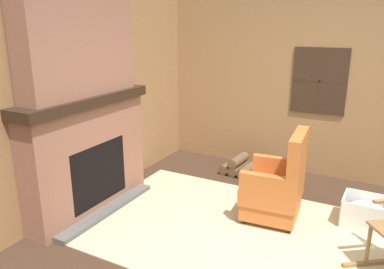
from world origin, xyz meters
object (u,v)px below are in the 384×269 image
(decorative_plate_on_mantel, at_px, (83,83))
(storage_case, at_px, (118,82))
(oil_lamp_vase, at_px, (46,93))
(laundry_basket, at_px, (366,212))
(armchair, at_px, (277,188))
(firewood_stack, at_px, (238,166))

(decorative_plate_on_mantel, bearing_deg, storage_case, 88.02)
(oil_lamp_vase, bearing_deg, laundry_basket, 27.91)
(storage_case, xyz_separation_m, decorative_plate_on_mantel, (-0.02, -0.58, 0.07))
(laundry_basket, xyz_separation_m, oil_lamp_vase, (-2.92, -1.54, 1.29))
(armchair, height_order, storage_case, storage_case)
(armchair, distance_m, storage_case, 2.27)
(storage_case, relative_size, decorative_plate_on_mantel, 0.85)
(armchair, distance_m, laundry_basket, 0.97)
(oil_lamp_vase, bearing_deg, storage_case, 89.99)
(armchair, bearing_deg, storage_case, -0.73)
(decorative_plate_on_mantel, bearing_deg, laundry_basket, 19.17)
(storage_case, bearing_deg, armchair, 4.04)
(firewood_stack, bearing_deg, oil_lamp_vase, -116.52)
(firewood_stack, height_order, oil_lamp_vase, oil_lamp_vase)
(storage_case, bearing_deg, firewood_stack, 46.25)
(oil_lamp_vase, xyz_separation_m, storage_case, (0.00, 1.11, -0.04))
(armchair, height_order, decorative_plate_on_mantel, decorative_plate_on_mantel)
(armchair, bearing_deg, oil_lamp_vase, 27.05)
(laundry_basket, xyz_separation_m, storage_case, (-2.92, -0.44, 1.25))
(armchair, bearing_deg, laundry_basket, -166.60)
(storage_case, height_order, decorative_plate_on_mantel, decorative_plate_on_mantel)
(armchair, relative_size, firewood_stack, 2.21)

